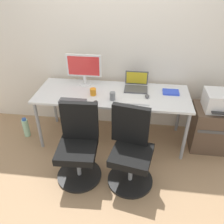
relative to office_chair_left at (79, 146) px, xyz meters
The scene contains 17 objects.
ground_plane 0.89m from the office_chair_left, 66.81° to the left, with size 5.28×5.28×0.00m, color #9E7A56.
back_wall 1.49m from the office_chair_left, 75.19° to the left, with size 4.40×0.04×2.60m, color silver.
desk 0.83m from the office_chair_left, 66.81° to the left, with size 2.03×0.73×0.76m.
office_chair_left is the anchor object (origin of this frame).
office_chair_right 0.61m from the office_chair_left, ahead, with size 0.54×0.54×0.94m.
side_cabinet 1.84m from the office_chair_left, 23.34° to the left, with size 0.56×0.46×0.62m.
printer 1.86m from the office_chair_left, 23.32° to the left, with size 0.38×0.40×0.24m.
water_bottle_on_floor 1.19m from the office_chair_left, 147.72° to the left, with size 0.09×0.09×0.31m.
desktop_monitor 1.12m from the office_chair_left, 96.88° to the left, with size 0.48×0.18×0.43m.
open_laptop 1.16m from the office_chair_left, 55.88° to the left, with size 0.31×0.26×0.23m.
keyboard_by_monitor 0.58m from the office_chair_left, 109.82° to the left, with size 0.34×0.12×0.02m, color #515156.
keyboard_by_laptop 0.87m from the office_chair_left, 39.42° to the left, with size 0.34×0.12×0.02m, color silver.
mouse_by_monitor 1.07m from the office_chair_left, 41.02° to the left, with size 0.06×0.10×0.03m, color #515156.
mouse_by_laptop 0.57m from the office_chair_left, 72.38° to the left, with size 0.06×0.10×0.03m, color #2D2D2D.
coffee_mug 0.75m from the office_chair_left, 84.30° to the left, with size 0.08×0.08×0.09m, color orange.
pen_cup 0.75m from the office_chair_left, 58.98° to the left, with size 0.07×0.07×0.10m, color slate.
notebook 1.40m from the office_chair_left, 37.36° to the left, with size 0.21×0.15×0.03m, color blue.
Camera 1 is at (0.34, -2.72, 2.23)m, focal length 37.51 mm.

